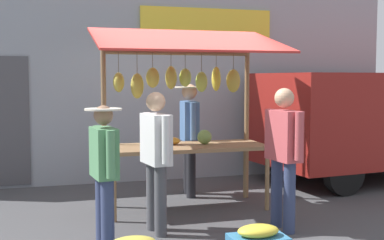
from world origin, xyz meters
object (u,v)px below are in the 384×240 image
at_px(shopper_with_shopping_bag, 104,165).
at_px(parked_van, 375,116).
at_px(shopper_in_striped_shirt, 284,148).
at_px(market_stall, 185,95).
at_px(vendor_with_sunhat, 189,130).
at_px(shopper_with_ponytail, 156,152).

relative_size(shopper_with_shopping_bag, parked_van, 0.33).
bearing_deg(shopper_in_striped_shirt, market_stall, 25.36).
xyz_separation_m(market_stall, parked_van, (-3.78, -1.01, -0.45)).
xyz_separation_m(vendor_with_sunhat, shopper_with_ponytail, (0.90, 1.74, -0.07)).
relative_size(shopper_in_striped_shirt, shopper_with_shopping_bag, 1.11).
height_order(market_stall, shopper_in_striped_shirt, market_stall).
distance_m(shopper_in_striped_shirt, parked_van, 3.79).
bearing_deg(shopper_with_shopping_bag, parked_van, -71.44).
relative_size(vendor_with_sunhat, parked_van, 0.37).
bearing_deg(market_stall, parked_van, -165.03).
bearing_deg(shopper_in_striped_shirt, parked_van, -57.20).
relative_size(market_stall, shopper_with_shopping_bag, 1.65).
bearing_deg(vendor_with_sunhat, market_stall, -14.62).
bearing_deg(shopper_in_striped_shirt, vendor_with_sunhat, 9.40).
bearing_deg(vendor_with_sunhat, shopper_with_shopping_bag, -30.31).
xyz_separation_m(shopper_with_shopping_bag, parked_van, (-5.05, -2.39, 0.25)).
bearing_deg(shopper_in_striped_shirt, shopper_with_ponytail, 72.23).
xyz_separation_m(vendor_with_sunhat, shopper_in_striped_shirt, (-0.56, 2.04, -0.04)).
distance_m(vendor_with_sunhat, shopper_with_ponytail, 1.96).
distance_m(shopper_in_striped_shirt, shopper_with_ponytail, 1.49).
height_order(shopper_with_shopping_bag, parked_van, parked_van).
bearing_deg(vendor_with_sunhat, parked_van, 101.56).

